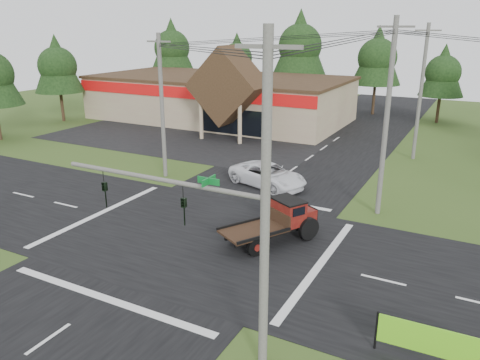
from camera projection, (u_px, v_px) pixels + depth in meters
The scene contains 19 objects.
ground at pixel (197, 236), 25.55m from camera, with size 120.00×120.00×0.00m, color #364F1C.
road_ns at pixel (197, 236), 25.55m from camera, with size 12.00×120.00×0.02m, color black.
road_ew at pixel (197, 236), 25.55m from camera, with size 120.00×12.00×0.02m, color black.
parking_apron at pixel (183, 138), 47.71m from camera, with size 28.00×14.00×0.02m, color black.
cvs_building at pixel (220, 97), 56.47m from camera, with size 30.40×18.20×9.19m.
traffic_signal_mast at pixel (218, 235), 15.28m from camera, with size 8.12×0.24×7.00m.
utility_pole_nr at pixel (265, 210), 14.16m from camera, with size 2.00×0.30×11.00m.
utility_pole_nw at pixel (162, 106), 34.12m from camera, with size 2.00×0.30×10.50m.
utility_pole_ne at pixel (387, 118), 26.87m from camera, with size 2.00×0.30×11.50m.
utility_pole_n at pixel (421, 92), 38.68m from camera, with size 2.00×0.30×11.20m.
tree_row_a at pixel (172, 46), 69.91m from camera, with size 6.72×6.72×12.12m.
tree_row_b at pixel (237, 57), 67.58m from camera, with size 5.60×5.60×10.10m.
tree_row_c at pixel (300, 44), 61.68m from camera, with size 7.28×7.28×13.13m.
tree_row_d at pixel (378, 56), 58.50m from camera, with size 6.16×6.16×11.11m.
tree_row_e at pixel (443, 71), 53.70m from camera, with size 5.04×5.04×9.09m.
tree_side_w at pixel (57, 64), 54.43m from camera, with size 5.60×5.60×10.10m.
antique_flatbed_truck at pixel (271, 222), 24.52m from camera, with size 2.06×5.40×2.26m, color #4E0B0B, non-canonical shape.
roadside_banner at pixel (443, 348), 15.51m from camera, with size 4.45×0.13×1.52m, color #69C71A, non-canonical shape.
white_pickup at pixel (268, 175), 33.33m from camera, with size 2.71×5.89×1.64m, color white.
Camera 1 is at (12.97, -19.49, 10.94)m, focal length 35.00 mm.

